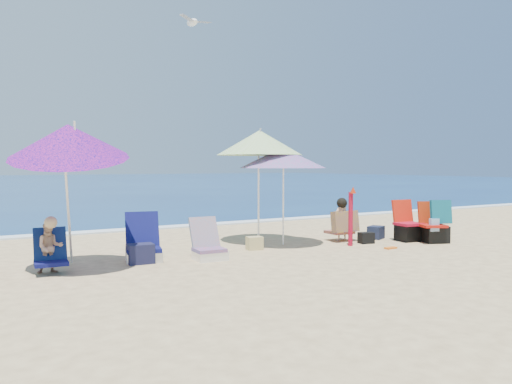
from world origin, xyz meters
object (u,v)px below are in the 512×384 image
umbrella_turquoise (282,158)px  person_left (50,247)px  umbrella_blue (69,141)px  umbrella_striped (260,143)px  camp_chair_right (435,227)px  seagull (193,22)px  camp_chair_left (408,229)px  chair_navy (143,248)px  person_center (342,220)px  furled_umbrella (351,213)px  chair_rainbow (208,248)px

umbrella_turquoise → person_left: size_ratio=2.53×
umbrella_blue → umbrella_striped: bearing=13.9°
umbrella_turquoise → camp_chair_right: bearing=-25.0°
person_left → seagull: (2.89, 1.31, 4.01)m
camp_chair_left → person_left: 7.05m
umbrella_striped → chair_navy: bearing=-165.9°
umbrella_striped → seagull: (-1.30, 0.39, 2.34)m
chair_navy → camp_chair_right: camp_chair_right is taller
umbrella_striped → camp_chair_left: (2.84, -1.39, -1.80)m
chair_navy → person_center: person_center is taller
umbrella_striped → person_center: 2.39m
furled_umbrella → seagull: size_ratio=1.58×
person_center → chair_navy: bearing=179.6°
camp_chair_right → umbrella_blue: bearing=172.8°
furled_umbrella → camp_chair_left: bearing=-4.1°
camp_chair_right → person_left: bearing=172.7°
umbrella_striped → person_center: (1.61, -0.71, -1.61)m
umbrella_striped → camp_chair_left: bearing=-26.2°
person_center → chair_rainbow: bearing=-172.5°
chair_navy → chair_rainbow: 1.09m
umbrella_striped → furled_umbrella: (1.34, -1.29, -1.41)m
umbrella_turquoise → seagull: seagull is taller
chair_rainbow → camp_chair_right: camp_chair_right is taller
chair_rainbow → person_left: (-2.48, 0.23, 0.20)m
umbrella_turquoise → umbrella_striped: size_ratio=0.91×
chair_navy → umbrella_turquoise: bearing=3.3°
umbrella_turquoise → umbrella_striped: umbrella_striped is taller
chair_rainbow → chair_navy: bearing=154.2°
umbrella_turquoise → umbrella_blue: 4.16m
umbrella_striped → seagull: bearing=163.3°
seagull → chair_rainbow: bearing=-105.1°
furled_umbrella → umbrella_blue: bearing=176.5°
person_left → person_center: bearing=2.1°
umbrella_blue → camp_chair_left: size_ratio=2.76×
umbrella_blue → furled_umbrella: bearing=-3.5°
chair_navy → camp_chair_left: camp_chair_left is taller
umbrella_turquoise → camp_chair_left: (2.62, -0.89, -1.49)m
person_center → person_left: bearing=-177.9°
umbrella_blue → furled_umbrella: umbrella_blue is taller
camp_chair_left → seagull: (-4.14, 1.78, 4.13)m
camp_chair_right → seagull: size_ratio=1.20×
umbrella_blue → camp_chair_left: bearing=-3.6°
camp_chair_right → person_center: bearing=142.7°
camp_chair_left → person_left: (-7.03, 0.48, 0.13)m
furled_umbrella → chair_navy: (-4.03, 0.61, -0.44)m
umbrella_turquoise → umbrella_blue: (-4.13, -0.46, 0.21)m
seagull → chair_navy: bearing=-142.6°
chair_navy → person_center: 4.31m
chair_navy → camp_chair_left: size_ratio=0.95×
chair_rainbow → camp_chair_left: bearing=-3.1°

